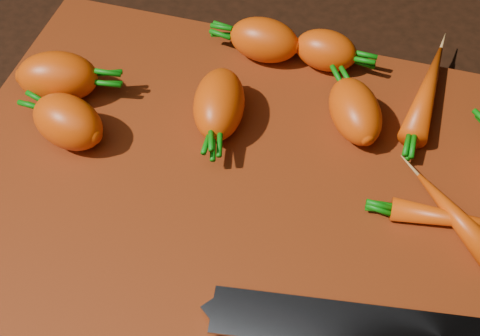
# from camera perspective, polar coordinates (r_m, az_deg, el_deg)

# --- Properties ---
(ground) EXTENTS (2.00, 2.00, 0.01)m
(ground) POSITION_cam_1_polar(r_m,az_deg,el_deg) (0.57, -0.28, -2.93)
(ground) COLOR black
(cutting_board) EXTENTS (0.50, 0.40, 0.01)m
(cutting_board) POSITION_cam_1_polar(r_m,az_deg,el_deg) (0.56, -0.28, -2.28)
(cutting_board) COLOR maroon
(cutting_board) RESTS_ON ground
(carrot_0) EXTENTS (0.08, 0.06, 0.05)m
(carrot_0) POSITION_cam_1_polar(r_m,az_deg,el_deg) (0.64, -15.30, 7.51)
(carrot_0) COLOR #E24503
(carrot_0) RESTS_ON cutting_board
(carrot_1) EXTENTS (0.08, 0.06, 0.05)m
(carrot_1) POSITION_cam_1_polar(r_m,az_deg,el_deg) (0.60, -14.48, 3.84)
(carrot_1) COLOR #E24503
(carrot_1) RESTS_ON cutting_board
(carrot_2) EXTENTS (0.06, 0.09, 0.05)m
(carrot_2) POSITION_cam_1_polar(r_m,az_deg,el_deg) (0.59, -1.80, 5.49)
(carrot_2) COLOR #E24503
(carrot_2) RESTS_ON cutting_board
(carrot_3) EXTENTS (0.07, 0.08, 0.04)m
(carrot_3) POSITION_cam_1_polar(r_m,az_deg,el_deg) (0.60, 9.79, 4.80)
(carrot_3) COLOR #E24503
(carrot_3) RESTS_ON cutting_board
(carrot_4) EXTENTS (0.07, 0.05, 0.04)m
(carrot_4) POSITION_cam_1_polar(r_m,az_deg,el_deg) (0.66, 2.08, 10.86)
(carrot_4) COLOR #E24503
(carrot_4) RESTS_ON cutting_board
(carrot_5) EXTENTS (0.06, 0.04, 0.04)m
(carrot_5) POSITION_cam_1_polar(r_m,az_deg,el_deg) (0.65, 7.35, 9.93)
(carrot_5) COLOR #E24503
(carrot_5) RESTS_ON cutting_board
(carrot_7) EXTENTS (0.04, 0.13, 0.03)m
(carrot_7) POSITION_cam_1_polar(r_m,az_deg,el_deg) (0.64, 15.69, 6.34)
(carrot_7) COLOR #E24503
(carrot_7) RESTS_ON cutting_board
(carrot_8) EXTENTS (0.11, 0.03, 0.02)m
(carrot_8) POSITION_cam_1_polar(r_m,az_deg,el_deg) (0.56, 18.36, -4.26)
(carrot_8) COLOR #E24503
(carrot_8) RESTS_ON cutting_board
(carrot_9) EXTENTS (0.08, 0.08, 0.02)m
(carrot_9) POSITION_cam_1_polar(r_m,az_deg,el_deg) (0.56, 17.97, -4.00)
(carrot_9) COLOR #E24503
(carrot_9) RESTS_ON cutting_board
(knife) EXTENTS (0.34, 0.08, 0.02)m
(knife) POSITION_cam_1_polar(r_m,az_deg,el_deg) (0.50, 12.13, -13.39)
(knife) COLOR gray
(knife) RESTS_ON cutting_board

